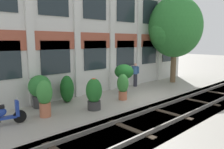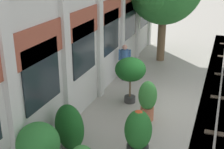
{
  "view_description": "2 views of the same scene",
  "coord_description": "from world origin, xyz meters",
  "px_view_note": "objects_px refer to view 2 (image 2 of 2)",
  "views": [
    {
      "loc": [
        -9.33,
        -7.53,
        3.09
      ],
      "look_at": [
        -1.49,
        0.88,
        1.31
      ],
      "focal_mm": 35.0,
      "sensor_mm": 36.0,
      "label": 1
    },
    {
      "loc": [
        -10.28,
        -1.81,
        5.18
      ],
      "look_at": [
        -0.23,
        1.92,
        1.02
      ],
      "focal_mm": 50.0,
      "sensor_mm": 36.0,
      "label": 2
    }
  ],
  "objects_px": {
    "potted_plant_low_pan": "(130,70)",
    "potted_plant_ribbed_drum": "(39,148)",
    "resident_by_doorway": "(125,61)",
    "potted_plant_stone_basin": "(148,99)",
    "topiary_hedge": "(69,127)",
    "potted_plant_glazed_jar": "(138,133)"
  },
  "relations": [
    {
      "from": "potted_plant_low_pan",
      "to": "potted_plant_stone_basin",
      "type": "relative_size",
      "value": 1.27
    },
    {
      "from": "potted_plant_ribbed_drum",
      "to": "potted_plant_low_pan",
      "type": "xyz_separation_m",
      "value": [
        4.82,
        -0.78,
        0.39
      ]
    },
    {
      "from": "potted_plant_glazed_jar",
      "to": "potted_plant_stone_basin",
      "type": "height_order",
      "value": "potted_plant_glazed_jar"
    },
    {
      "from": "potted_plant_low_pan",
      "to": "potted_plant_glazed_jar",
      "type": "bearing_deg",
      "value": -159.27
    },
    {
      "from": "potted_plant_glazed_jar",
      "to": "topiary_hedge",
      "type": "height_order",
      "value": "potted_plant_glazed_jar"
    },
    {
      "from": "potted_plant_low_pan",
      "to": "topiary_hedge",
      "type": "distance_m",
      "value": 3.55
    },
    {
      "from": "potted_plant_stone_basin",
      "to": "topiary_hedge",
      "type": "relative_size",
      "value": 1.0
    },
    {
      "from": "resident_by_doorway",
      "to": "topiary_hedge",
      "type": "xyz_separation_m",
      "value": [
        -5.46,
        -0.18,
        -0.17
      ]
    },
    {
      "from": "potted_plant_glazed_jar",
      "to": "potted_plant_stone_basin",
      "type": "relative_size",
      "value": 1.05
    },
    {
      "from": "potted_plant_ribbed_drum",
      "to": "resident_by_doorway",
      "type": "height_order",
      "value": "resident_by_doorway"
    },
    {
      "from": "potted_plant_low_pan",
      "to": "resident_by_doorway",
      "type": "bearing_deg",
      "value": 23.47
    },
    {
      "from": "potted_plant_low_pan",
      "to": "potted_plant_stone_basin",
      "type": "xyz_separation_m",
      "value": [
        -1.04,
        -0.92,
        -0.51
      ]
    },
    {
      "from": "potted_plant_glazed_jar",
      "to": "potted_plant_low_pan",
      "type": "bearing_deg",
      "value": 20.73
    },
    {
      "from": "potted_plant_ribbed_drum",
      "to": "topiary_hedge",
      "type": "distance_m",
      "value": 1.41
    },
    {
      "from": "potted_plant_glazed_jar",
      "to": "potted_plant_low_pan",
      "type": "distance_m",
      "value": 3.46
    },
    {
      "from": "potted_plant_ribbed_drum",
      "to": "resident_by_doorway",
      "type": "bearing_deg",
      "value": 0.86
    },
    {
      "from": "potted_plant_low_pan",
      "to": "potted_plant_ribbed_drum",
      "type": "bearing_deg",
      "value": 170.79
    },
    {
      "from": "resident_by_doorway",
      "to": "potted_plant_stone_basin",
      "type": "bearing_deg",
      "value": 10.61
    },
    {
      "from": "potted_plant_stone_basin",
      "to": "resident_by_doorway",
      "type": "xyz_separation_m",
      "value": [
        3.08,
        1.8,
        0.11
      ]
    },
    {
      "from": "potted_plant_glazed_jar",
      "to": "resident_by_doorway",
      "type": "xyz_separation_m",
      "value": [
        5.24,
        2.1,
        0.07
      ]
    },
    {
      "from": "topiary_hedge",
      "to": "potted_plant_glazed_jar",
      "type": "bearing_deg",
      "value": -83.36
    },
    {
      "from": "potted_plant_ribbed_drum",
      "to": "resident_by_doorway",
      "type": "xyz_separation_m",
      "value": [
        6.86,
        0.1,
        -0.01
      ]
    }
  ]
}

